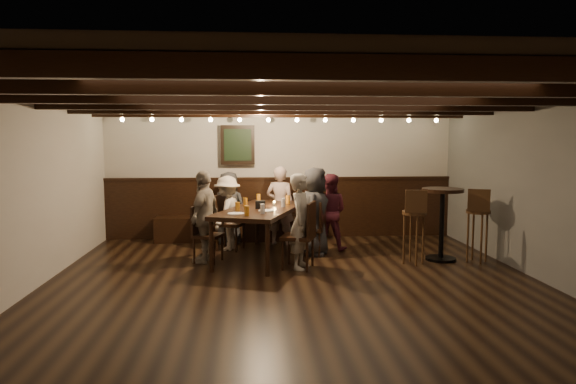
{
  "coord_description": "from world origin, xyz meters",
  "views": [
    {
      "loc": [
        -0.57,
        -6.14,
        1.87
      ],
      "look_at": [
        -0.02,
        1.3,
        1.09
      ],
      "focal_mm": 32.0,
      "sensor_mm": 36.0,
      "label": 1
    }
  ],
  "objects": [
    {
      "name": "chair_right_far",
      "position": [
        0.12,
        1.09,
        0.3
      ],
      "size": [
        0.56,
        0.56,
        0.97
      ],
      "rotation": [
        0.0,
        0.0,
        1.23
      ],
      "color": "black",
      "rests_on": "floor"
    },
    {
      "name": "person_bench_right",
      "position": [
        0.74,
        2.31,
        0.64
      ],
      "size": [
        0.75,
        0.67,
        1.28
      ],
      "primitive_type": "imported",
      "rotation": [
        0.0,
        0.0,
        2.8
      ],
      "color": "#591E2C",
      "rests_on": "floor"
    },
    {
      "name": "chair_left_near",
      "position": [
        -0.93,
        2.42,
        0.28
      ],
      "size": [
        0.54,
        0.54,
        0.93
      ],
      "rotation": [
        0.0,
        0.0,
        -1.91
      ],
      "color": "black",
      "rests_on": "floor"
    },
    {
      "name": "plate_far",
      "position": [
        -0.34,
        1.42,
        0.8
      ],
      "size": [
        0.24,
        0.24,
        0.01
      ],
      "primitive_type": "cylinder",
      "color": "white",
      "rests_on": "dining_table"
    },
    {
      "name": "pint_d",
      "position": [
        -0.06,
        1.85,
        0.86
      ],
      "size": [
        0.07,
        0.07,
        0.14
      ],
      "primitive_type": "cylinder",
      "color": "silver",
      "rests_on": "dining_table"
    },
    {
      "name": "chair_right_near",
      "position": [
        0.42,
        1.94,
        0.27
      ],
      "size": [
        0.51,
        0.51,
        0.88
      ],
      "rotation": [
        0.0,
        0.0,
        1.23
      ],
      "color": "black",
      "rests_on": "floor"
    },
    {
      "name": "chair_left_far",
      "position": [
        -1.23,
        1.57,
        0.26
      ],
      "size": [
        0.5,
        0.5,
        0.86
      ],
      "rotation": [
        0.0,
        0.0,
        -1.91
      ],
      "color": "black",
      "rests_on": "floor"
    },
    {
      "name": "person_right_far",
      "position": [
        0.15,
        1.08,
        0.69
      ],
      "size": [
        0.48,
        0.58,
        1.37
      ],
      "primitive_type": "imported",
      "rotation": [
        0.0,
        0.0,
        1.23
      ],
      "color": "gray",
      "rests_on": "floor"
    },
    {
      "name": "person_right_near",
      "position": [
        0.45,
        1.93,
        0.7
      ],
      "size": [
        0.65,
        0.8,
        1.41
      ],
      "primitive_type": "imported",
      "rotation": [
        0.0,
        0.0,
        1.23
      ],
      "color": "#28282B",
      "rests_on": "floor"
    },
    {
      "name": "pint_f",
      "position": [
        -0.4,
        1.17,
        0.86
      ],
      "size": [
        0.07,
        0.07,
        0.14
      ],
      "primitive_type": "cylinder",
      "color": "silver",
      "rests_on": "dining_table"
    },
    {
      "name": "pint_a",
      "position": [
        -0.44,
        2.51,
        0.86
      ],
      "size": [
        0.07,
        0.07,
        0.14
      ],
      "primitive_type": "cylinder",
      "color": "#BF7219",
      "rests_on": "dining_table"
    },
    {
      "name": "person_bench_left",
      "position": [
        -0.95,
        2.91,
        0.64
      ],
      "size": [
        0.73,
        0.6,
        1.29
      ],
      "primitive_type": "imported",
      "rotation": [
        0.0,
        0.0,
        2.8
      ],
      "color": "#29292C",
      "rests_on": "floor"
    },
    {
      "name": "pint_c",
      "position": [
        -0.66,
        1.95,
        0.86
      ],
      "size": [
        0.07,
        0.07,
        0.14
      ],
      "primitive_type": "cylinder",
      "color": "#BF7219",
      "rests_on": "dining_table"
    },
    {
      "name": "candle",
      "position": [
        -0.19,
        2.0,
        0.82
      ],
      "size": [
        0.05,
        0.05,
        0.05
      ],
      "primitive_type": "cylinder",
      "color": "beige",
      "rests_on": "dining_table"
    },
    {
      "name": "bar_stool_right",
      "position": [
        2.85,
        1.27,
        0.42
      ],
      "size": [
        0.39,
        0.41,
        1.13
      ],
      "rotation": [
        0.0,
        0.0,
        -0.41
      ],
      "color": "#3E2613",
      "rests_on": "floor"
    },
    {
      "name": "bar_stool_left",
      "position": [
        1.85,
        1.22,
        0.42
      ],
      "size": [
        0.36,
        0.39,
        1.13
      ],
      "rotation": [
        0.0,
        0.0,
        -0.18
      ],
      "color": "#3E2613",
      "rests_on": "floor"
    },
    {
      "name": "condiment_caddy",
      "position": [
        -0.42,
        1.71,
        0.85
      ],
      "size": [
        0.15,
        0.1,
        0.12
      ],
      "primitive_type": "cube",
      "color": "black",
      "rests_on": "dining_table"
    },
    {
      "name": "plate_near",
      "position": [
        -0.78,
        1.15,
        0.8
      ],
      "size": [
        0.24,
        0.24,
        0.01
      ],
      "primitive_type": "cylinder",
      "color": "white",
      "rests_on": "dining_table"
    },
    {
      "name": "person_left_near",
      "position": [
        -0.96,
        2.43,
        0.62
      ],
      "size": [
        0.7,
        0.91,
        1.25
      ],
      "primitive_type": "imported",
      "rotation": [
        0.0,
        0.0,
        -1.91
      ],
      "color": "#A79C8D",
      "rests_on": "floor"
    },
    {
      "name": "pint_b",
      "position": [
        0.05,
        2.29,
        0.86
      ],
      "size": [
        0.07,
        0.07,
        0.14
      ],
      "primitive_type": "cylinder",
      "color": "#BF7219",
      "rests_on": "dining_table"
    },
    {
      "name": "room",
      "position": [
        -0.29,
        2.21,
        1.07
      ],
      "size": [
        7.0,
        7.0,
        7.0
      ],
      "color": "black",
      "rests_on": "ground"
    },
    {
      "name": "person_bench_centre",
      "position": [
        -0.06,
        2.75,
        0.69
      ],
      "size": [
        0.59,
        0.48,
        1.39
      ],
      "primitive_type": "imported",
      "rotation": [
        0.0,
        0.0,
        2.8
      ],
      "color": "gray",
      "rests_on": "floor"
    },
    {
      "name": "pint_g",
      "position": [
        -0.63,
        0.99,
        0.86
      ],
      "size": [
        0.07,
        0.07,
        0.14
      ],
      "primitive_type": "cylinder",
      "color": "#BF7219",
      "rests_on": "dining_table"
    },
    {
      "name": "pint_e",
      "position": [
        -0.76,
        1.41,
        0.86
      ],
      "size": [
        0.07,
        0.07,
        0.14
      ],
      "primitive_type": "cylinder",
      "color": "#BF7219",
      "rests_on": "dining_table"
    },
    {
      "name": "dining_table",
      "position": [
        -0.41,
        1.76,
        0.73
      ],
      "size": [
        1.6,
        2.31,
        0.79
      ],
      "rotation": [
        0.0,
        0.0,
        -0.34
      ],
      "color": "black",
      "rests_on": "floor"
    },
    {
      "name": "high_top_table",
      "position": [
        2.35,
        1.43,
        0.73
      ],
      "size": [
        0.63,
        0.63,
        1.11
      ],
      "color": "black",
      "rests_on": "floor"
    },
    {
      "name": "person_left_far",
      "position": [
        -1.26,
        1.58,
        0.7
      ],
      "size": [
        0.59,
        0.88,
        1.39
      ],
      "primitive_type": "imported",
      "rotation": [
        0.0,
        0.0,
        -1.91
      ],
      "color": "gray",
      "rests_on": "floor"
    }
  ]
}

